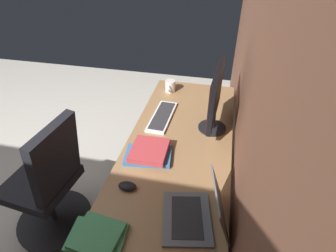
% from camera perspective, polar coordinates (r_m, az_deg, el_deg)
% --- Properties ---
extents(wall_back, '(5.03, 0.10, 2.60)m').
position_cam_1_polar(wall_back, '(1.38, 19.63, 9.12)').
color(wall_back, brown).
rests_on(wall_back, ground).
extents(desk, '(2.01, 0.70, 0.73)m').
position_cam_1_polar(desk, '(1.75, 1.61, -7.80)').
color(desk, '#936D47').
rests_on(desk, ground).
extents(drawer_pedestal, '(0.40, 0.51, 0.69)m').
position_cam_1_polar(drawer_pedestal, '(1.77, -0.15, -23.67)').
color(drawer_pedestal, '#936D47').
rests_on(drawer_pedestal, ground).
extents(monitor_primary, '(0.50, 0.20, 0.47)m').
position_cam_1_polar(monitor_primary, '(1.81, 10.10, 6.27)').
color(monitor_primary, black).
rests_on(monitor_primary, desk).
extents(laptop_leftmost, '(0.36, 0.36, 0.23)m').
position_cam_1_polar(laptop_leftmost, '(1.36, 6.79, -17.84)').
color(laptop_leftmost, '#595B60').
rests_on(laptop_leftmost, desk).
extents(keyboard_main, '(0.43, 0.16, 0.02)m').
position_cam_1_polar(keyboard_main, '(2.03, -1.26, 2.09)').
color(keyboard_main, silver).
rests_on(keyboard_main, desk).
extents(mouse_main, '(0.06, 0.10, 0.03)m').
position_cam_1_polar(mouse_main, '(1.52, -8.66, -12.60)').
color(mouse_main, black).
rests_on(mouse_main, desk).
extents(book_stack_near, '(0.25, 0.31, 0.06)m').
position_cam_1_polar(book_stack_near, '(1.68, -4.13, -5.72)').
color(book_stack_near, '#38669E').
rests_on(book_stack_near, desk).
extents(book_stack_far, '(0.21, 0.27, 0.05)m').
position_cam_1_polar(book_stack_far, '(1.36, -14.92, -21.85)').
color(book_stack_far, '#3D8456').
rests_on(book_stack_far, desk).
extents(coffee_mug, '(0.13, 0.09, 0.10)m').
position_cam_1_polar(coffee_mug, '(2.37, 0.48, 8.53)').
color(coffee_mug, silver).
rests_on(coffee_mug, desk).
extents(office_chair, '(0.56, 0.57, 0.97)m').
position_cam_1_polar(office_chair, '(2.06, -24.05, -11.57)').
color(office_chair, black).
rests_on(office_chair, ground).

